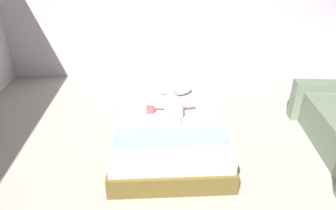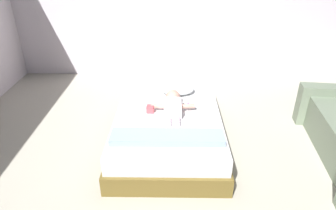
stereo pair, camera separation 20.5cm
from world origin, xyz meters
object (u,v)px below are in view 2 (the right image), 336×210
(toothbrush, at_px, (188,105))
(baby, at_px, (173,105))
(bed, at_px, (168,128))
(pillow, at_px, (177,89))
(toy_block, at_px, (150,109))

(toothbrush, bearing_deg, baby, -146.27)
(bed, relative_size, pillow, 4.22)
(pillow, distance_m, toothbrush, 0.38)
(bed, distance_m, toy_block, 0.33)
(toy_block, bearing_deg, baby, 11.81)
(baby, xyz_separation_m, toothbrush, (0.18, 0.12, -0.07))
(bed, relative_size, toy_block, 20.92)
(toothbrush, distance_m, toy_block, 0.49)
(pillow, height_order, baby, baby)
(pillow, bearing_deg, baby, -96.67)
(bed, distance_m, toothbrush, 0.38)
(pillow, distance_m, toy_block, 0.63)
(toy_block, bearing_deg, pillow, 58.85)
(bed, xyz_separation_m, toothbrush, (0.24, 0.18, 0.22))
(baby, bearing_deg, toothbrush, 33.73)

